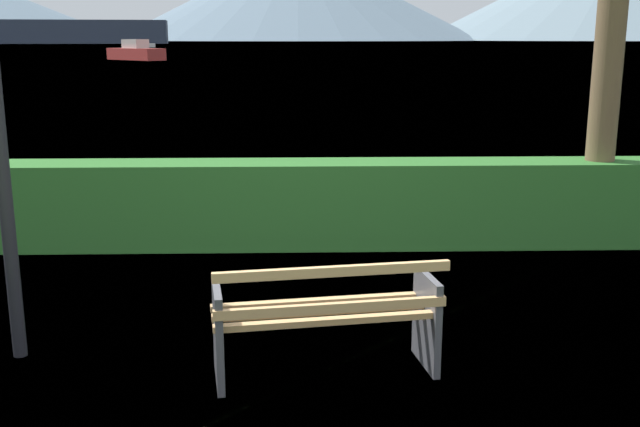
{
  "coord_description": "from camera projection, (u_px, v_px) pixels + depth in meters",
  "views": [
    {
      "loc": [
        -0.17,
        -4.89,
        2.3
      ],
      "look_at": [
        0.0,
        1.08,
        0.89
      ],
      "focal_mm": 42.12,
      "sensor_mm": 36.0,
      "label": 1
    }
  ],
  "objects": [
    {
      "name": "park_bench",
      "position": [
        326.0,
        318.0,
        5.14
      ],
      "size": [
        1.62,
        0.8,
        0.87
      ],
      "color": "tan",
      "rests_on": "ground_plane"
    },
    {
      "name": "sailboat_mid",
      "position": [
        143.0,
        45.0,
        170.92
      ],
      "size": [
        5.04,
        6.33,
        1.7
      ],
      "color": "silver",
      "rests_on": "water_surface"
    },
    {
      "name": "hedge_row",
      "position": [
        314.0,
        204.0,
        8.4
      ],
      "size": [
        8.59,
        0.61,
        0.95
      ],
      "primitive_type": "cube",
      "color": "#2D6B28",
      "rests_on": "ground_plane"
    },
    {
      "name": "ground_plane",
      "position": [
        324.0,
        371.0,
        5.29
      ],
      "size": [
        1400.0,
        1400.0,
        0.0
      ],
      "primitive_type": "plane",
      "color": "#567A38"
    },
    {
      "name": "tender_far",
      "position": [
        136.0,
        52.0,
        77.34
      ],
      "size": [
        6.96,
        7.09,
        2.09
      ],
      "color": "#B2332D",
      "rests_on": "water_surface"
    },
    {
      "name": "water_surface",
      "position": [
        298.0,
        43.0,
        303.79
      ],
      "size": [
        620.0,
        620.0,
        0.0
      ],
      "primitive_type": "plane",
      "color": "#7A99A8",
      "rests_on": "ground_plane"
    }
  ]
}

